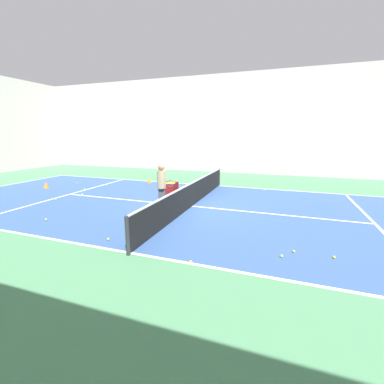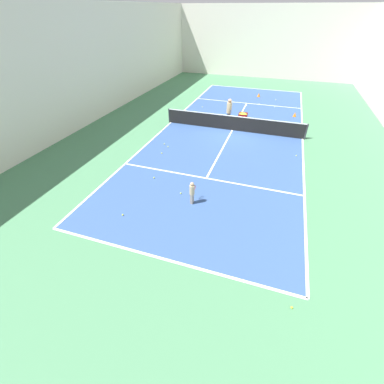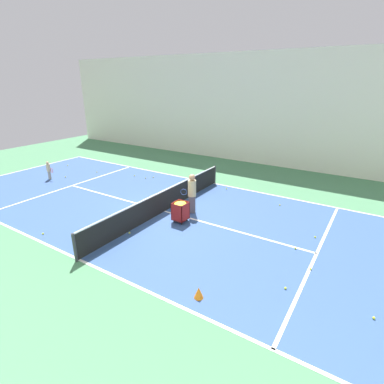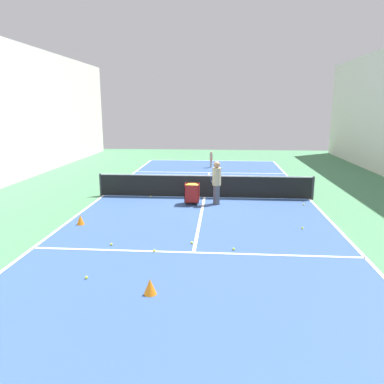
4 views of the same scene
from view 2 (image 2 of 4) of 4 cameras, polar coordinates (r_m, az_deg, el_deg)
name	(u,v)px [view 2 (image 2 of 4)]	position (r m, az deg, el deg)	size (l,w,h in m)	color
ground_plane	(232,130)	(18.51, 8.93, 13.41)	(38.68, 38.68, 0.00)	#477F56
court_playing_area	(232,130)	(18.50, 8.93, 13.41)	(9.21, 23.67, 0.00)	#335189
line_baseline_near	(163,259)	(9.02, -6.42, -14.54)	(9.21, 0.10, 0.00)	white
line_baseline_far	(255,89)	(29.72, 13.73, 21.42)	(9.21, 0.10, 0.00)	white
line_sideline_left	(171,122)	(19.72, -4.74, 15.15)	(0.10, 23.67, 0.00)	white
line_sideline_right	(303,139)	(18.39, 23.35, 10.77)	(0.10, 23.67, 0.00)	white
line_service_near	(206,178)	(12.81, 3.23, 3.07)	(9.21, 0.10, 0.00)	white
line_service_far	(247,103)	(24.60, 12.06, 18.74)	(9.21, 0.10, 0.00)	white
line_centre_service	(232,130)	(18.50, 8.93, 13.42)	(0.10, 13.02, 0.00)	white
hall_enclosure_left	(96,64)	(21.56, -20.58, 25.13)	(0.15, 34.98, 7.32)	silver
hall_enclosure_far	(266,43)	(34.62, 16.04, 29.24)	(20.23, 0.15, 7.32)	silver
tennis_net	(233,123)	(18.32, 9.09, 14.93)	(9.51, 0.10, 1.02)	#2D2D33
player_near_baseline	(192,191)	(10.82, 0.02, 0.15)	(0.24, 0.56, 1.08)	gray
coach_at_net	(229,110)	(19.27, 8.25, 17.63)	(0.49, 0.68, 1.79)	#4C4C56
ball_cart	(243,117)	(19.33, 11.22, 16.10)	(0.58, 0.54, 0.87)	maroon
training_cone_0	(259,95)	(26.81, 14.63, 20.16)	(0.28, 0.28, 0.35)	orange
training_cone_1	(295,114)	(22.29, 21.88, 15.71)	(0.26, 0.26, 0.33)	orange
tennis_ball_0	(162,130)	(18.34, -6.65, 13.51)	(0.07, 0.07, 0.07)	yellow
tennis_ball_1	(202,107)	(23.05, 2.30, 18.39)	(0.07, 0.07, 0.07)	yellow
tennis_ball_2	(259,104)	(24.52, 14.72, 18.40)	(0.07, 0.07, 0.07)	yellow
tennis_ball_3	(296,156)	(15.97, 22.17, 7.50)	(0.07, 0.07, 0.07)	yellow
tennis_ball_4	(123,215)	(10.89, -15.15, -4.92)	(0.07, 0.07, 0.07)	yellow
tennis_ball_5	(164,144)	(16.29, -6.18, 10.58)	(0.07, 0.07, 0.07)	yellow
tennis_ball_6	(234,103)	(24.48, 9.27, 19.03)	(0.07, 0.07, 0.07)	yellow
tennis_ball_7	(181,193)	(11.70, -2.51, -0.28)	(0.07, 0.07, 0.07)	yellow
tennis_ball_8	(292,307)	(8.43, 21.28, -22.79)	(0.07, 0.07, 0.07)	yellow
tennis_ball_9	(162,153)	(15.18, -6.75, 8.57)	(0.07, 0.07, 0.07)	yellow
tennis_ball_10	(154,178)	(12.91, -8.45, 3.15)	(0.07, 0.07, 0.07)	yellow
tennis_ball_11	(182,118)	(20.44, -2.29, 16.09)	(0.07, 0.07, 0.07)	yellow
tennis_ball_12	(268,133)	(18.42, 16.51, 12.38)	(0.07, 0.07, 0.07)	yellow
tennis_ball_13	(247,105)	(23.93, 12.07, 18.34)	(0.07, 0.07, 0.07)	yellow
tennis_ball_14	(213,85)	(30.65, 4.70, 22.71)	(0.07, 0.07, 0.07)	yellow
tennis_ball_15	(276,100)	(26.18, 18.13, 18.91)	(0.07, 0.07, 0.07)	yellow
tennis_ball_16	(168,147)	(15.91, -5.35, 10.00)	(0.07, 0.07, 0.07)	yellow
tennis_ball_17	(275,107)	(24.09, 17.89, 17.57)	(0.07, 0.07, 0.07)	yellow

